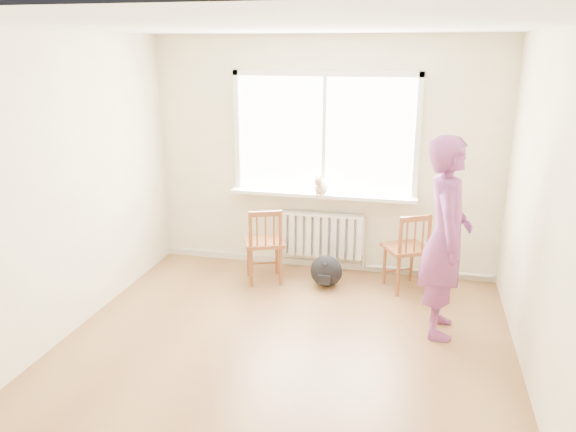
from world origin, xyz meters
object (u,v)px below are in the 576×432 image
Objects in this scene: chair_right at (408,252)px; backpack at (326,271)px; chair_left at (265,245)px; person at (446,238)px; cat at (321,186)px.

chair_right reaches higher than backpack.
chair_right reaches higher than chair_left.
person is at bearing 81.48° from chair_right.
backpack is (-0.87, -0.10, -0.27)m from chair_right.
chair_right is at bearing 6.53° from backpack.
cat is at bearing -44.22° from chair_right.
chair_left is 2.08m from person.
cat is at bearing 110.43° from backpack.
backpack is at bearing 161.40° from chair_left.
cat is (-1.34, 1.13, 0.13)m from person.
person is at bearing 136.99° from chair_left.
backpack is (0.70, 0.04, -0.26)m from chair_left.
person is (1.89, -0.72, 0.48)m from chair_left.
person reaches higher than backpack.
backpack is at bearing -22.70° from chair_right.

